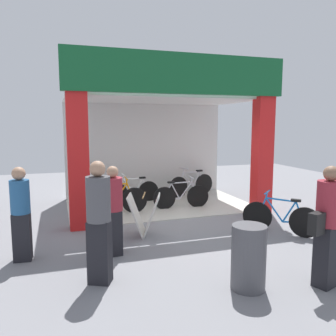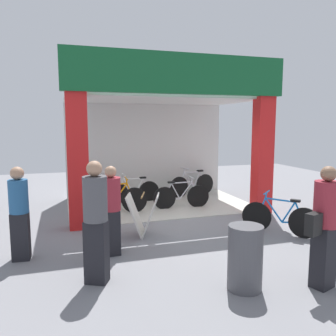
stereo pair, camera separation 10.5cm
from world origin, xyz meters
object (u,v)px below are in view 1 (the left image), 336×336
(bicycle_inside_1, at_px, (114,200))
(pedestrian_1, at_px, (21,213))
(bicycle_inside_0, at_px, (181,196))
(bicycle_inside_3, at_px, (192,184))
(pedestrian_2, at_px, (113,210))
(sandwich_board_sign, at_px, (144,215))
(bicycle_inside_2, at_px, (133,191))
(pedestrian_3, at_px, (327,225))
(pedestrian_0, at_px, (99,220))
(trash_bin, at_px, (248,257))
(bicycle_parked_0, at_px, (281,218))

(bicycle_inside_1, relative_size, pedestrian_1, 1.05)
(bicycle_inside_0, relative_size, bicycle_inside_3, 0.96)
(bicycle_inside_1, distance_m, pedestrian_2, 2.74)
(pedestrian_1, bearing_deg, bicycle_inside_3, 40.21)
(sandwich_board_sign, height_order, pedestrian_2, pedestrian_2)
(pedestrian_2, bearing_deg, bicycle_inside_3, 52.81)
(bicycle_inside_2, xyz_separation_m, pedestrian_3, (1.48, -5.89, 0.56))
(bicycle_inside_1, bearing_deg, sandwich_board_sign, -80.31)
(pedestrian_0, relative_size, pedestrian_1, 1.12)
(bicycle_inside_0, bearing_deg, sandwich_board_sign, -128.48)
(bicycle_inside_0, relative_size, bicycle_inside_1, 0.93)
(bicycle_inside_0, bearing_deg, trash_bin, -98.36)
(bicycle_inside_3, xyz_separation_m, trash_bin, (-1.54, -5.96, 0.09))
(bicycle_parked_0, relative_size, pedestrian_0, 0.67)
(pedestrian_2, relative_size, pedestrian_3, 0.91)
(bicycle_inside_3, relative_size, pedestrian_1, 1.02)
(pedestrian_0, bearing_deg, bicycle_inside_3, 55.85)
(bicycle_parked_0, distance_m, pedestrian_0, 4.03)
(pedestrian_1, bearing_deg, trash_bin, -33.56)
(bicycle_parked_0, height_order, pedestrian_0, pedestrian_0)
(bicycle_inside_1, height_order, pedestrian_0, pedestrian_0)
(bicycle_inside_1, relative_size, pedestrian_0, 0.94)
(bicycle_inside_3, bearing_deg, pedestrian_2, -127.19)
(bicycle_inside_0, relative_size, bicycle_inside_2, 1.02)
(sandwich_board_sign, distance_m, pedestrian_3, 3.53)
(bicycle_inside_0, height_order, pedestrian_0, pedestrian_0)
(bicycle_inside_3, bearing_deg, bicycle_inside_1, -151.73)
(pedestrian_1, bearing_deg, sandwich_board_sign, 15.26)
(bicycle_inside_1, relative_size, pedestrian_3, 0.97)
(bicycle_inside_3, xyz_separation_m, pedestrian_1, (-4.63, -3.91, 0.45))
(bicycle_inside_3, height_order, sandwich_board_sign, bicycle_inside_3)
(bicycle_inside_1, bearing_deg, pedestrian_0, -102.21)
(pedestrian_0, xyz_separation_m, trash_bin, (1.94, -0.82, -0.47))
(bicycle_inside_0, xyz_separation_m, bicycle_inside_3, (0.87, 1.41, 0.02))
(bicycle_inside_3, bearing_deg, sandwich_board_sign, -125.72)
(trash_bin, bearing_deg, bicycle_inside_2, 94.23)
(bicycle_inside_1, bearing_deg, pedestrian_1, -128.21)
(bicycle_inside_0, distance_m, trash_bin, 4.60)
(bicycle_inside_0, bearing_deg, bicycle_parked_0, -65.22)
(bicycle_parked_0, height_order, trash_bin, trash_bin)
(bicycle_inside_0, xyz_separation_m, pedestrian_3, (0.40, -4.83, 0.56))
(bicycle_inside_3, distance_m, pedestrian_3, 6.28)
(bicycle_inside_0, distance_m, bicycle_inside_1, 1.81)
(bicycle_inside_2, bearing_deg, sandwich_board_sign, -97.99)
(trash_bin, bearing_deg, bicycle_inside_0, 81.64)
(pedestrian_2, bearing_deg, bicycle_inside_2, 72.81)
(trash_bin, bearing_deg, pedestrian_0, 157.11)
(pedestrian_1, distance_m, pedestrian_2, 1.52)
(bicycle_inside_2, height_order, bicycle_inside_3, bicycle_inside_3)
(bicycle_inside_1, distance_m, bicycle_parked_0, 4.02)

